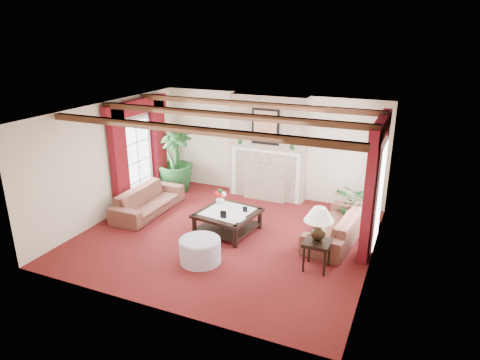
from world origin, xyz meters
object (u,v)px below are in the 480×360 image
at_px(potted_palm, 176,173).
at_px(ottoman, 200,251).
at_px(side_table, 317,255).
at_px(coffee_table, 228,222).
at_px(sofa_left, 148,197).
at_px(sofa_right, 337,221).

distance_m(potted_palm, ottoman, 4.03).
bearing_deg(ottoman, side_table, 16.75).
bearing_deg(coffee_table, sofa_left, -177.77).
bearing_deg(side_table, sofa_right, 85.70).
bearing_deg(sofa_left, coffee_table, -96.03).
height_order(sofa_left, side_table, sofa_left).
relative_size(sofa_left, sofa_right, 0.94).
distance_m(sofa_right, ottoman, 2.98).
relative_size(sofa_right, ottoman, 2.80).
height_order(potted_palm, side_table, potted_palm).
height_order(sofa_left, coffee_table, sofa_left).
height_order(sofa_right, ottoman, sofa_right).
bearing_deg(ottoman, sofa_left, 145.41).
xyz_separation_m(coffee_table, side_table, (2.16, -0.73, 0.04)).
distance_m(sofa_right, coffee_table, 2.35).
distance_m(sofa_right, side_table, 1.37).
relative_size(sofa_left, coffee_table, 1.75).
height_order(sofa_right, coffee_table, sofa_right).
distance_m(sofa_right, potted_palm, 4.83).
bearing_deg(ottoman, potted_palm, 128.07).
height_order(sofa_right, side_table, sofa_right).
xyz_separation_m(potted_palm, ottoman, (2.48, -3.16, -0.27)).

